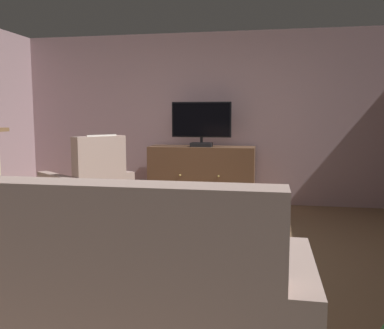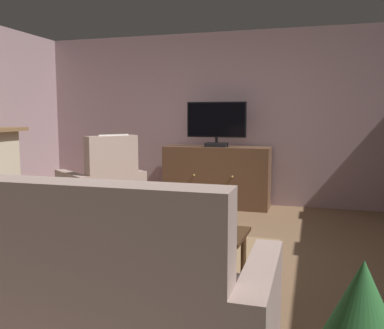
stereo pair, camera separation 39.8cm
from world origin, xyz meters
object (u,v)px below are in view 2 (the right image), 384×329
(television, at_px, (216,123))
(tv_remote, at_px, (151,226))
(coffee_table, at_px, (178,236))
(sofa_floral, at_px, (83,306))
(armchair_near_window, at_px, (103,191))
(cat, at_px, (33,238))
(tv_cabinet, at_px, (217,178))

(television, bearing_deg, tv_remote, -87.16)
(coffee_table, distance_m, tv_remote, 0.23)
(sofa_floral, relative_size, armchair_near_window, 1.55)
(television, bearing_deg, coffee_table, -82.81)
(tv_remote, xyz_separation_m, cat, (-1.57, 0.58, -0.40))
(tv_cabinet, xyz_separation_m, tv_remote, (0.15, -3.00, 0.06))
(television, distance_m, sofa_floral, 4.20)
(coffee_table, xyz_separation_m, sofa_floral, (-0.16, -1.17, -0.07))
(television, relative_size, armchair_near_window, 0.68)
(sofa_floral, bearing_deg, tv_remote, 93.30)
(tv_cabinet, xyz_separation_m, television, (0.00, -0.05, 0.82))
(cat, bearing_deg, television, 59.02)
(coffee_table, distance_m, sofa_floral, 1.18)
(coffee_table, height_order, armchair_near_window, armchair_near_window)
(armchair_near_window, bearing_deg, sofa_floral, -63.41)
(coffee_table, relative_size, sofa_floral, 0.54)
(coffee_table, xyz_separation_m, cat, (-1.79, 0.56, -0.33))
(sofa_floral, bearing_deg, cat, 133.27)
(television, xyz_separation_m, sofa_floral, (0.21, -4.10, -0.90))
(tv_cabinet, bearing_deg, television, -90.00)
(cat, bearing_deg, tv_cabinet, 59.57)
(tv_cabinet, distance_m, armchair_near_window, 1.70)
(tv_cabinet, relative_size, television, 1.79)
(tv_cabinet, bearing_deg, sofa_floral, -87.07)
(cat, bearing_deg, sofa_floral, -46.73)
(coffee_table, bearing_deg, tv_remote, -175.28)
(tv_cabinet, xyz_separation_m, sofa_floral, (0.21, -4.15, -0.08))
(coffee_table, relative_size, armchair_near_window, 0.84)
(television, distance_m, tv_remote, 3.05)
(tv_cabinet, bearing_deg, tv_remote, -87.21)
(sofa_floral, bearing_deg, coffee_table, 82.37)
(tv_cabinet, relative_size, tv_remote, 9.22)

